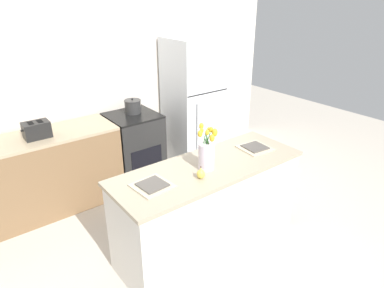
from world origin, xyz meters
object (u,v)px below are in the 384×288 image
(plate_setting_right, at_px, (255,147))
(cooking_pot, at_px, (133,106))
(toaster, at_px, (37,130))
(stove_range, at_px, (135,148))
(refrigerator, at_px, (193,103))
(plate_setting_left, at_px, (152,185))
(flower_vase, at_px, (207,153))
(pear_figurine, at_px, (201,174))

(plate_setting_right, height_order, cooking_pot, cooking_pot)
(plate_setting_right, distance_m, toaster, 2.24)
(stove_range, distance_m, refrigerator, 1.04)
(plate_setting_left, xyz_separation_m, toaster, (-0.45, 1.55, 0.09))
(flower_vase, distance_m, pear_figurine, 0.21)
(refrigerator, xyz_separation_m, plate_setting_right, (-0.46, -1.59, 0.02))
(plate_setting_right, bearing_deg, pear_figurine, -170.24)
(toaster, bearing_deg, plate_setting_left, -73.99)
(stove_range, distance_m, plate_setting_right, 1.73)
(pear_figurine, bearing_deg, plate_setting_left, 160.70)
(flower_vase, xyz_separation_m, cooking_pot, (0.20, 1.68, -0.05))
(plate_setting_left, relative_size, plate_setting_right, 1.00)
(plate_setting_left, xyz_separation_m, cooking_pot, (0.73, 1.65, 0.08))
(toaster, xyz_separation_m, cooking_pot, (1.17, 0.10, -0.00))
(refrigerator, relative_size, pear_figurine, 15.83)
(cooking_pot, bearing_deg, refrigerator, -3.51)
(stove_range, bearing_deg, plate_setting_left, -113.26)
(pear_figurine, relative_size, toaster, 0.40)
(flower_vase, xyz_separation_m, pear_figurine, (-0.15, -0.10, -0.10))
(pear_figurine, bearing_deg, flower_vase, 35.36)
(pear_figurine, bearing_deg, toaster, 116.22)
(flower_vase, bearing_deg, plate_setting_left, 176.61)
(stove_range, relative_size, cooking_pot, 4.40)
(toaster, relative_size, cooking_pot, 1.36)
(stove_range, xyz_separation_m, plate_setting_right, (0.49, -1.59, 0.45))
(toaster, bearing_deg, refrigerator, 1.19)
(pear_figurine, height_order, toaster, toaster)
(refrigerator, bearing_deg, cooking_pot, 176.49)
(plate_setting_left, height_order, cooking_pot, cooking_pot)
(flower_vase, height_order, cooking_pot, flower_vase)
(refrigerator, height_order, toaster, refrigerator)
(refrigerator, xyz_separation_m, flower_vase, (-1.10, -1.63, 0.16))
(plate_setting_right, height_order, toaster, toaster)
(toaster, bearing_deg, pear_figurine, -63.78)
(plate_setting_right, bearing_deg, flower_vase, -177.18)
(flower_vase, height_order, plate_setting_left, flower_vase)
(refrigerator, xyz_separation_m, cooking_pot, (-0.91, 0.06, 0.11))
(stove_range, height_order, plate_setting_right, plate_setting_right)
(refrigerator, height_order, pear_figurine, refrigerator)
(refrigerator, xyz_separation_m, plate_setting_left, (-1.64, -1.59, 0.02))
(refrigerator, distance_m, flower_vase, 1.97)
(refrigerator, distance_m, pear_figurine, 2.13)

